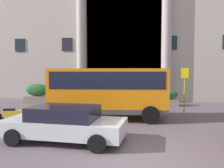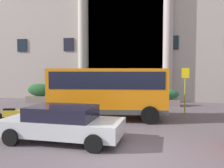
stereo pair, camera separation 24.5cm
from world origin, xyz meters
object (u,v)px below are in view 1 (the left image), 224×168
orange_minibus (108,89)px  bus_stop_sign (185,86)px  hedge_planter_west (88,95)px  motorcycle_near_kerb (12,116)px  hedge_planter_far_west (165,98)px  hedge_planter_east (38,94)px  parked_hatchback_near (64,123)px

orange_minibus → bus_stop_sign: bearing=20.5°
hedge_planter_west → motorcycle_near_kerb: size_ratio=0.75×
bus_stop_sign → hedge_planter_far_west: (-1.00, 3.07, -1.10)m
hedge_planter_far_west → hedge_planter_east: bearing=-180.0°
hedge_planter_far_west → bus_stop_sign: bearing=-72.0°
orange_minibus → hedge_planter_far_west: 6.25m
bus_stop_sign → parked_hatchback_near: 8.37m
hedge_planter_far_west → hedge_planter_west: hedge_planter_west is taller
hedge_planter_west → hedge_planter_far_west: bearing=1.4°
hedge_planter_west → parked_hatchback_near: hedge_planter_west is taller
hedge_planter_east → hedge_planter_west: 4.13m
motorcycle_near_kerb → hedge_planter_far_west: bearing=34.1°
bus_stop_sign → parked_hatchback_near: bearing=-129.0°
hedge_planter_west → parked_hatchback_near: bearing=-80.7°
orange_minibus → motorcycle_near_kerb: orange_minibus is taller
bus_stop_sign → hedge_planter_west: (-6.77, 2.93, -0.97)m
bus_stop_sign → parked_hatchback_near: (-5.23, -6.45, -1.01)m
hedge_planter_far_west → parked_hatchback_near: size_ratio=0.43×
parked_hatchback_near → motorcycle_near_kerb: parked_hatchback_near is taller
orange_minibus → parked_hatchback_near: orange_minibus is taller
orange_minibus → motorcycle_near_kerb: size_ratio=3.10×
hedge_planter_east → parked_hatchback_near: (5.67, -9.52, -0.04)m
hedge_planter_far_west → motorcycle_near_kerb: size_ratio=0.96×
bus_stop_sign → parked_hatchback_near: size_ratio=0.59×
hedge_planter_east → hedge_planter_far_west: hedge_planter_east is taller
motorcycle_near_kerb → parked_hatchback_near: bearing=-41.7°
hedge_planter_far_west → motorcycle_near_kerb: hedge_planter_far_west is taller
hedge_planter_west → motorcycle_near_kerb: hedge_planter_west is taller
orange_minibus → bus_stop_sign: bus_stop_sign is taller
hedge_planter_far_west → hedge_planter_west: (-5.78, -0.14, 0.14)m
bus_stop_sign → motorcycle_near_kerb: 9.74m
orange_minibus → hedge_planter_east: (-6.62, 5.21, -0.91)m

